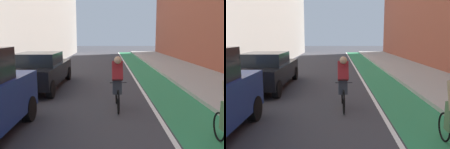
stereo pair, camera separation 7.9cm
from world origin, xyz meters
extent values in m
plane|color=#38383D|center=(0.00, 15.66, 0.00)|extent=(86.51, 86.51, 0.00)
cube|color=#2D8451|center=(2.72, 17.66, 0.00)|extent=(1.60, 39.32, 0.00)
cube|color=white|center=(1.82, 17.66, 0.00)|extent=(0.12, 39.32, 0.00)
cube|color=#A8A59E|center=(5.20, 17.66, 0.07)|extent=(3.36, 39.32, 0.14)
cylinder|color=black|center=(-1.66, 10.89, 0.33)|extent=(0.22, 0.66, 0.66)
cube|color=black|center=(-2.47, 15.05, 0.68)|extent=(1.83, 4.80, 0.70)
cube|color=black|center=(-2.47, 14.81, 1.26)|extent=(1.61, 2.02, 0.55)
cylinder|color=black|center=(-3.30, 16.90, 0.33)|extent=(0.22, 0.66, 0.66)
cylinder|color=black|center=(-1.64, 16.90, 0.33)|extent=(0.22, 0.66, 0.66)
cylinder|color=black|center=(-3.31, 13.20, 0.33)|extent=(0.22, 0.66, 0.66)
cylinder|color=black|center=(-1.65, 13.20, 0.33)|extent=(0.22, 0.66, 0.66)
torus|color=black|center=(2.79, 9.62, 0.31)|extent=(0.08, 0.62, 0.62)
torus|color=black|center=(0.71, 11.42, 0.35)|extent=(0.05, 0.70, 0.70)
torus|color=black|center=(0.69, 12.47, 0.35)|extent=(0.05, 0.70, 0.70)
cylinder|color=black|center=(0.70, 11.95, 0.57)|extent=(0.06, 0.96, 0.33)
cylinder|color=black|center=(0.70, 12.13, 0.65)|extent=(0.04, 0.12, 0.55)
cylinder|color=black|center=(0.71, 11.50, 0.90)|extent=(0.48, 0.03, 0.02)
cube|color=#333842|center=(0.70, 12.05, 0.72)|extent=(0.28, 0.25, 0.56)
cube|color=maroon|center=(0.70, 11.92, 1.18)|extent=(0.33, 0.40, 0.60)
sphere|color=tan|center=(0.70, 11.77, 1.52)|extent=(0.22, 0.22, 0.22)
camera|label=1|loc=(0.42, 4.87, 2.21)|focal=38.01mm
camera|label=2|loc=(0.50, 4.87, 2.21)|focal=38.01mm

